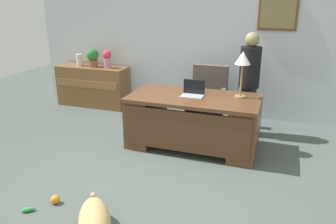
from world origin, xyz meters
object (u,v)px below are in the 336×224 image
(vase_with_flowers, at_px, (107,58))
(credenza, at_px, (93,86))
(potted_plant, at_px, (93,57))
(dog_toy_bone, at_px, (28,210))
(laptop, at_px, (193,92))
(dog_toy_ball, at_px, (55,199))
(person_standing, at_px, (249,84))
(armchair, at_px, (207,100))
(desk_lamp, at_px, (243,61))
(desk, at_px, (193,120))
(vase_empty, at_px, (79,60))

(vase_with_flowers, bearing_deg, credenza, -179.79)
(potted_plant, height_order, dog_toy_bone, potted_plant)
(laptop, distance_m, vase_with_flowers, 2.44)
(dog_toy_ball, bearing_deg, person_standing, 57.76)
(armchair, height_order, person_standing, person_standing)
(armchair, bearing_deg, vase_with_flowers, 169.73)
(armchair, relative_size, dog_toy_bone, 7.44)
(credenza, xyz_separation_m, desk_lamp, (3.11, -1.09, 0.90))
(desk, relative_size, armchair, 1.80)
(dog_toy_bone, bearing_deg, potted_plant, 109.70)
(armchair, xyz_separation_m, vase_empty, (-2.76, 0.38, 0.46))
(credenza, distance_m, vase_empty, 0.59)
(armchair, relative_size, vase_with_flowers, 3.01)
(credenza, xyz_separation_m, dog_toy_bone, (1.27, -3.44, -0.38))
(desk, relative_size, vase_empty, 7.99)
(person_standing, xyz_separation_m, dog_toy_ball, (-1.71, -2.71, -0.80))
(laptop, distance_m, dog_toy_bone, 2.62)
(armchair, distance_m, potted_plant, 2.53)
(vase_empty, bearing_deg, dog_toy_bone, -65.76)
(desk_lamp, relative_size, vase_empty, 2.80)
(dog_toy_bone, bearing_deg, laptop, 61.70)
(person_standing, distance_m, laptop, 1.02)
(dog_toy_ball, bearing_deg, vase_empty, 118.23)
(credenza, relative_size, laptop, 4.55)
(desk, distance_m, armchair, 0.91)
(desk, distance_m, dog_toy_ball, 2.21)
(credenza, distance_m, dog_toy_bone, 3.68)
(vase_empty, xyz_separation_m, potted_plant, (0.32, 0.00, 0.08))
(desk_lamp, bearing_deg, desk, -162.48)
(credenza, bearing_deg, potted_plant, 1.97)
(desk, bearing_deg, credenza, 152.38)
(vase_with_flowers, bearing_deg, person_standing, -10.20)
(dog_toy_ball, bearing_deg, desk, 61.86)
(potted_plant, bearing_deg, laptop, -27.28)
(vase_empty, relative_size, potted_plant, 0.65)
(person_standing, xyz_separation_m, desk_lamp, (-0.05, -0.59, 0.46))
(desk, relative_size, vase_with_flowers, 5.40)
(laptop, xyz_separation_m, vase_empty, (-2.73, 1.24, 0.09))
(vase_with_flowers, height_order, dog_toy_bone, vase_with_flowers)
(laptop, height_order, desk_lamp, desk_lamp)
(person_standing, bearing_deg, desk, -130.80)
(desk_lamp, distance_m, dog_toy_ball, 2.97)
(armchair, bearing_deg, laptop, -92.00)
(armchair, distance_m, desk_lamp, 1.26)
(credenza, relative_size, potted_plant, 4.05)
(potted_plant, bearing_deg, person_standing, -9.17)
(armchair, height_order, vase_empty, vase_empty)
(desk, distance_m, dog_toy_bone, 2.49)
(vase_empty, distance_m, dog_toy_ball, 3.75)
(credenza, relative_size, desk_lamp, 2.22)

